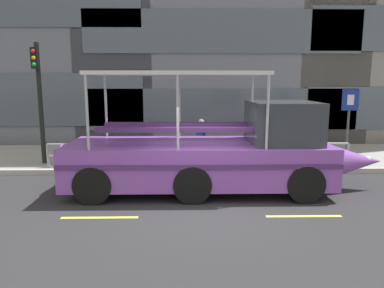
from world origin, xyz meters
The scene contains 10 objects.
ground_plane centered at (0.00, 0.00, 0.00)m, with size 120.00×120.00×0.00m, color #2B2B2D.
sidewalk centered at (0.00, 5.60, 0.09)m, with size 32.00×4.80×0.18m, color #99968E.
curb_edge centered at (0.00, 3.11, 0.09)m, with size 32.00×0.18×0.18m, color #B2ADA3.
lane_centreline centered at (0.00, -0.92, 0.00)m, with size 25.80×0.12×0.01m.
curb_guardrail centered at (0.08, 3.45, 0.75)m, with size 10.59×0.09×0.84m.
traffic_light_pole centered at (-5.57, 4.04, 2.78)m, with size 0.24×0.46×4.30m.
parking_sign centered at (5.50, 3.93, 2.01)m, with size 0.60×0.12×2.69m.
duck_tour_boat centered at (0.52, 1.21, 1.09)m, with size 9.20×2.57×3.40m.
pedestrian_near_bow centered at (3.51, 4.57, 1.12)m, with size 0.26×0.43×1.55m.
pedestrian_mid_left centered at (0.19, 4.14, 1.15)m, with size 0.36×0.34×1.61m.
Camera 1 is at (-0.39, -9.02, 3.14)m, focal length 34.02 mm.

